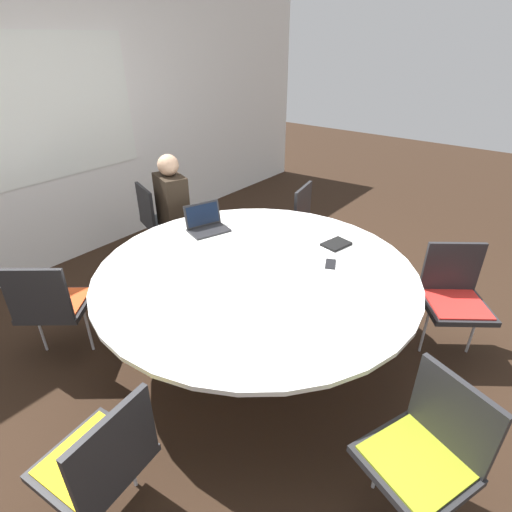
{
  "coord_description": "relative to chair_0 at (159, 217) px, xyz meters",
  "views": [
    {
      "loc": [
        -1.88,
        -1.48,
        2.14
      ],
      "look_at": [
        0.0,
        0.0,
        0.83
      ],
      "focal_mm": 28.0,
      "sensor_mm": 36.0,
      "label": 1
    }
  ],
  "objects": [
    {
      "name": "cell_phone",
      "position": [
        -0.13,
        -2.06,
        0.23
      ],
      "size": [
        0.16,
        0.12,
        0.01
      ],
      "color": "black",
      "rests_on": "conference_table"
    },
    {
      "name": "chair_4",
      "position": [
        0.41,
        -2.8,
        0.0
      ],
      "size": [
        0.6,
        0.6,
        0.85
      ],
      "rotation": [
        0.0,
        0.0,
        8.49
      ],
      "color": "#262628",
      "rests_on": "ground_plane"
    },
    {
      "name": "ground_plane",
      "position": [
        -0.51,
        -1.68,
        -0.5
      ],
      "size": [
        16.0,
        16.0,
        0.0
      ],
      "primitive_type": "plane",
      "color": "black"
    },
    {
      "name": "conference_table",
      "position": [
        -0.51,
        -1.68,
        0.15
      ],
      "size": [
        2.22,
        2.22,
        0.73
      ],
      "color": "#B7B7BC",
      "rests_on": "ground_plane"
    },
    {
      "name": "person_0",
      "position": [
        -0.0,
        -0.25,
        0.2
      ],
      "size": [
        0.34,
        0.41,
        1.2
      ],
      "rotation": [
        0.0,
        0.0,
        4.38
      ],
      "color": "#2D2319",
      "rests_on": "ground_plane"
    },
    {
      "name": "chair_5",
      "position": [
        0.9,
        -1.32,
        0.0
      ],
      "size": [
        0.52,
        0.5,
        0.85
      ],
      "rotation": [
        0.0,
        0.0,
        9.63
      ],
      "color": "#262628",
      "rests_on": "ground_plane"
    },
    {
      "name": "laptop",
      "position": [
        -0.26,
        -0.95,
        0.28
      ],
      "size": [
        0.38,
        0.33,
        0.21
      ],
      "rotation": [
        0.0,
        0.0,
        -0.33
      ],
      "color": "#232326",
      "rests_on": "conference_table"
    },
    {
      "name": "wall_back",
      "position": [
        -0.51,
        0.83,
        0.85
      ],
      "size": [
        8.0,
        0.07,
        2.7
      ],
      "color": "silver",
      "rests_on": "ground_plane"
    },
    {
      "name": "chair_1",
      "position": [
        -1.47,
        -0.59,
        0.0
      ],
      "size": [
        0.6,
        0.61,
        0.85
      ],
      "rotation": [
        0.0,
        0.0,
        5.39
      ],
      "color": "#262628",
      "rests_on": "ground_plane"
    },
    {
      "name": "spiral_notebook",
      "position": [
        0.16,
        -1.95,
        0.24
      ],
      "size": [
        0.24,
        0.19,
        0.02
      ],
      "color": "black",
      "rests_on": "conference_table"
    },
    {
      "name": "chair_3",
      "position": [
        -0.99,
        -3.05,
        0.0
      ],
      "size": [
        0.55,
        0.57,
        0.85
      ],
      "rotation": [
        0.0,
        0.0,
        7.47
      ],
      "color": "#262628",
      "rests_on": "ground_plane"
    },
    {
      "name": "chair_0",
      "position": [
        0.0,
        0.0,
        0.0
      ],
      "size": [
        0.54,
        0.55,
        0.85
      ],
      "rotation": [
        0.0,
        0.0,
        4.38
      ],
      "color": "#262628",
      "rests_on": "ground_plane"
    },
    {
      "name": "chair_2",
      "position": [
        -1.94,
        -1.93,
        0.0
      ],
      "size": [
        0.49,
        0.47,
        0.85
      ],
      "rotation": [
        0.0,
        0.0,
        6.41
      ],
      "color": "#262628",
      "rests_on": "ground_plane"
    }
  ]
}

